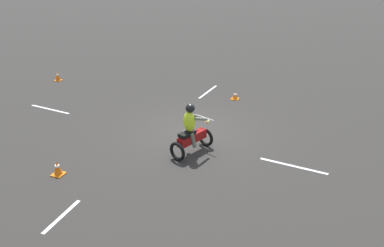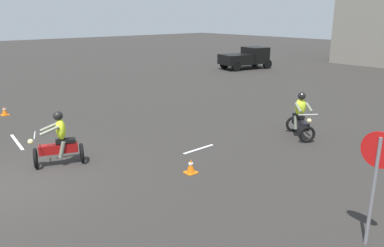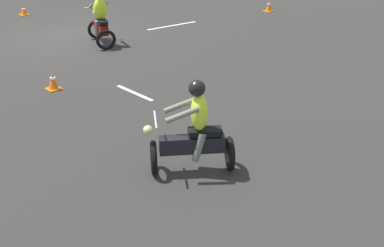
% 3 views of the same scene
% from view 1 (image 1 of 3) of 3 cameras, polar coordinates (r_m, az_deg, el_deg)
% --- Properties ---
extents(ground_plane, '(120.00, 120.00, 0.00)m').
position_cam_1_polar(ground_plane, '(12.96, 0.12, -1.52)').
color(ground_plane, '#2D2B28').
extents(motorcycle_rider_foreground, '(1.06, 1.55, 1.66)m').
position_cam_1_polar(motorcycle_rider_foreground, '(11.35, -0.12, -1.32)').
color(motorcycle_rider_foreground, black).
rests_on(motorcycle_rider_foreground, ground).
extents(traffic_cone_near_right, '(0.32, 0.32, 0.45)m').
position_cam_1_polar(traffic_cone_near_right, '(19.78, -19.79, 6.78)').
color(traffic_cone_near_right, orange).
rests_on(traffic_cone_near_right, ground).
extents(traffic_cone_mid_center, '(0.32, 0.32, 0.42)m').
position_cam_1_polar(traffic_cone_mid_center, '(11.12, -19.81, -6.46)').
color(traffic_cone_mid_center, orange).
rests_on(traffic_cone_mid_center, ground).
extents(traffic_cone_mid_left, '(0.32, 0.32, 0.33)m').
position_cam_1_polar(traffic_cone_mid_left, '(16.20, 6.58, 4.23)').
color(traffic_cone_mid_left, orange).
rests_on(traffic_cone_mid_left, ground).
extents(lane_stripe_e, '(2.02, 0.28, 0.01)m').
position_cam_1_polar(lane_stripe_e, '(16.08, -20.81, 2.05)').
color(lane_stripe_e, silver).
rests_on(lane_stripe_e, ground).
extents(lane_stripe_n, '(0.14, 1.33, 0.01)m').
position_cam_1_polar(lane_stripe_n, '(9.56, -19.22, -13.18)').
color(lane_stripe_n, silver).
rests_on(lane_stripe_n, ground).
extents(lane_stripe_w, '(1.98, 0.28, 0.01)m').
position_cam_1_polar(lane_stripe_w, '(11.38, 15.16, -6.26)').
color(lane_stripe_w, silver).
rests_on(lane_stripe_w, ground).
extents(lane_stripe_s, '(0.21, 1.95, 0.01)m').
position_cam_1_polar(lane_stripe_s, '(17.08, 2.46, 4.87)').
color(lane_stripe_s, silver).
rests_on(lane_stripe_s, ground).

